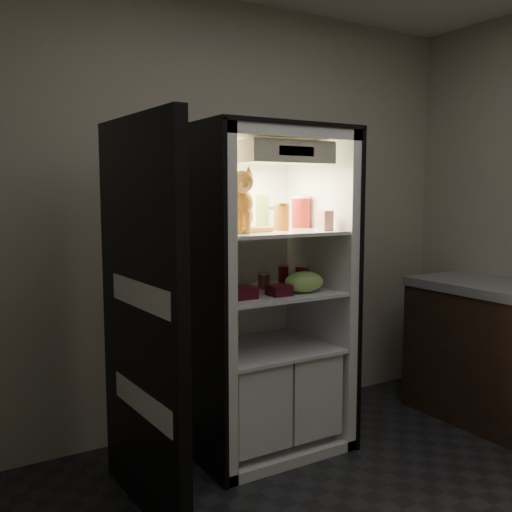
# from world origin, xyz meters

# --- Properties ---
(room_shell) EXTENTS (3.60, 3.60, 3.60)m
(room_shell) POSITION_xyz_m (0.00, 0.00, 1.62)
(room_shell) COLOR white
(room_shell) RESTS_ON floor
(refrigerator) EXTENTS (0.90, 0.72, 1.88)m
(refrigerator) POSITION_xyz_m (0.00, 1.38, 0.79)
(refrigerator) COLOR white
(refrigerator) RESTS_ON floor
(fridge_door) EXTENTS (0.10, 0.87, 1.85)m
(fridge_door) POSITION_xyz_m (-0.85, 1.05, 0.91)
(fridge_door) COLOR black
(fridge_door) RESTS_ON floor
(tabby_cat) EXTENTS (0.30, 0.36, 0.36)m
(tabby_cat) POSITION_xyz_m (-0.23, 1.24, 1.42)
(tabby_cat) COLOR #B26616
(tabby_cat) RESTS_ON refrigerator
(parmesan_shaker) EXTENTS (0.08, 0.08, 0.20)m
(parmesan_shaker) POSITION_xyz_m (0.01, 1.38, 1.39)
(parmesan_shaker) COLOR #24853B
(parmesan_shaker) RESTS_ON refrigerator
(mayo_tub) EXTENTS (0.09, 0.09, 0.13)m
(mayo_tub) POSITION_xyz_m (0.09, 1.45, 1.36)
(mayo_tub) COLOR white
(mayo_tub) RESTS_ON refrigerator
(salsa_jar) EXTENTS (0.09, 0.09, 0.16)m
(salsa_jar) POSITION_xyz_m (0.07, 1.27, 1.37)
(salsa_jar) COLOR maroon
(salsa_jar) RESTS_ON refrigerator
(pepper_jar) EXTENTS (0.12, 0.12, 0.20)m
(pepper_jar) POSITION_xyz_m (0.30, 1.40, 1.39)
(pepper_jar) COLOR maroon
(pepper_jar) RESTS_ON refrigerator
(cream_carton) EXTENTS (0.07, 0.07, 0.11)m
(cream_carton) POSITION_xyz_m (0.28, 1.13, 1.35)
(cream_carton) COLOR silver
(cream_carton) RESTS_ON refrigerator
(soda_can_a) EXTENTS (0.06, 0.06, 0.12)m
(soda_can_a) POSITION_xyz_m (0.22, 1.47, 1.00)
(soda_can_a) COLOR black
(soda_can_a) RESTS_ON refrigerator
(soda_can_b) EXTENTS (0.06, 0.06, 0.12)m
(soda_can_b) POSITION_xyz_m (0.26, 1.30, 1.00)
(soda_can_b) COLOR black
(soda_can_b) RESTS_ON refrigerator
(soda_can_c) EXTENTS (0.07, 0.07, 0.14)m
(soda_can_c) POSITION_xyz_m (0.22, 1.27, 1.01)
(soda_can_c) COLOR black
(soda_can_c) RESTS_ON refrigerator
(condiment_jar) EXTENTS (0.07, 0.07, 0.09)m
(condiment_jar) POSITION_xyz_m (0.03, 1.39, 0.99)
(condiment_jar) COLOR brown
(condiment_jar) RESTS_ON refrigerator
(grape_bag) EXTENTS (0.24, 0.18, 0.12)m
(grape_bag) POSITION_xyz_m (0.16, 1.16, 1.00)
(grape_bag) COLOR #7DAB4F
(grape_bag) RESTS_ON refrigerator
(berry_box_left) EXTENTS (0.13, 0.13, 0.06)m
(berry_box_left) POSITION_xyz_m (-0.23, 1.19, 0.97)
(berry_box_left) COLOR #4E0D1B
(berry_box_left) RESTS_ON refrigerator
(berry_box_right) EXTENTS (0.12, 0.12, 0.06)m
(berry_box_right) POSITION_xyz_m (-0.02, 1.16, 0.97)
(berry_box_right) COLOR #4E0D1B
(berry_box_right) RESTS_ON refrigerator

